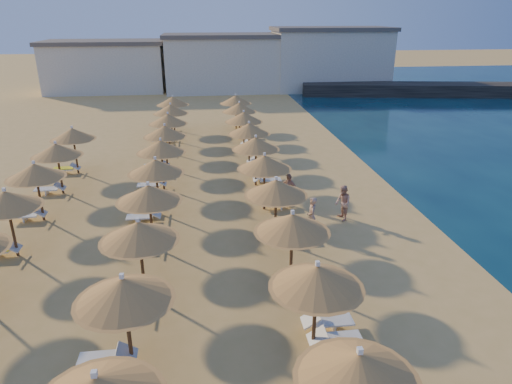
{
  "coord_description": "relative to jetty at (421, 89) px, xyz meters",
  "views": [
    {
      "loc": [
        -1.34,
        -17.52,
        9.85
      ],
      "look_at": [
        1.31,
        4.0,
        1.3
      ],
      "focal_mm": 32.0,
      "sensor_mm": 36.0,
      "label": 1
    }
  ],
  "objects": [
    {
      "name": "beachgoer_c",
      "position": [
        -23.47,
        -33.07,
        0.17
      ],
      "size": [
        1.12,
        1.02,
        1.83
      ],
      "primitive_type": "imported",
      "rotation": [
        0.0,
        0.0,
        -0.67
      ],
      "color": "tan",
      "rests_on": "ground"
    },
    {
      "name": "jetty",
      "position": [
        0.0,
        0.0,
        0.0
      ],
      "size": [
        30.26,
        8.63,
        1.5
      ],
      "primitive_type": "cube",
      "rotation": [
        0.0,
        0.0,
        -0.16
      ],
      "color": "black",
      "rests_on": "ground"
    },
    {
      "name": "beachgoer_a",
      "position": [
        -23.03,
        -36.63,
        0.18
      ],
      "size": [
        0.53,
        0.73,
        1.86
      ],
      "primitive_type": "imported",
      "rotation": [
        0.0,
        0.0,
        -1.7
      ],
      "color": "tan",
      "rests_on": "ground"
    },
    {
      "name": "parasol_row_west",
      "position": [
        -30.37,
        -33.41,
        1.84
      ],
      "size": [
        2.87,
        39.73,
        3.15
      ],
      "color": "brown",
      "rests_on": "ground"
    },
    {
      "name": "parasol_row_east",
      "position": [
        -24.83,
        -33.41,
        1.84
      ],
      "size": [
        2.87,
        39.73,
        3.15
      ],
      "color": "brown",
      "rests_on": "ground"
    },
    {
      "name": "parasol_row_inland",
      "position": [
        -36.18,
        -35.25,
        1.84
      ],
      "size": [
        2.87,
        21.3,
        3.15
      ],
      "color": "brown",
      "rests_on": "ground"
    },
    {
      "name": "loungers",
      "position": [
        -28.99,
        -33.72,
        -0.41
      ],
      "size": [
        14.45,
        38.4,
        0.66
      ],
      "color": "white",
      "rests_on": "ground"
    },
    {
      "name": "ground",
      "position": [
        -26.67,
        -38.15,
        -0.75
      ],
      "size": [
        220.0,
        220.0,
        0.0
      ],
      "primitive_type": "plane",
      "color": "tan",
      "rests_on": "ground"
    },
    {
      "name": "hotel_blocks",
      "position": [
        -23.91,
        7.38,
        2.95
      ],
      "size": [
        45.54,
        10.4,
        8.1
      ],
      "color": "white",
      "rests_on": "ground"
    },
    {
      "name": "beachgoer_b",
      "position": [
        -21.09,
        -35.22,
        0.17
      ],
      "size": [
        0.77,
        0.95,
        1.84
      ],
      "primitive_type": "imported",
      "rotation": [
        0.0,
        0.0,
        -1.49
      ],
      "color": "tan",
      "rests_on": "ground"
    }
  ]
}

